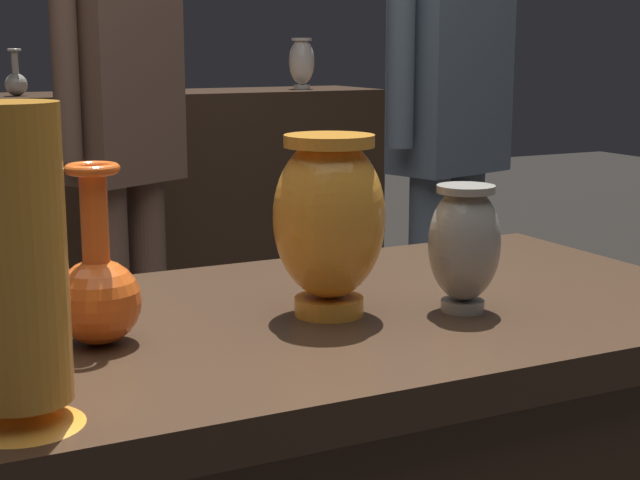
% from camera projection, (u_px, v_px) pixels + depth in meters
% --- Properties ---
extents(back_display_shelf, '(2.60, 0.40, 0.99)m').
position_uv_depth(back_display_shelf, '(23.00, 243.00, 3.31)').
color(back_display_shelf, '#382619').
rests_on(back_display_shelf, ground_plane).
extents(vase_centerpiece, '(0.15, 0.15, 0.24)m').
position_uv_depth(vase_centerpiece, '(329.00, 218.00, 1.28)').
color(vase_centerpiece, orange).
rests_on(vase_centerpiece, display_plinth).
extents(vase_tall_behind, '(0.10, 0.10, 0.22)m').
position_uv_depth(vase_tall_behind, '(98.00, 288.00, 1.17)').
color(vase_tall_behind, '#E55B1E').
rests_on(vase_tall_behind, display_plinth).
extents(vase_left_accent, '(0.10, 0.10, 0.17)m').
position_uv_depth(vase_left_accent, '(464.00, 244.00, 1.31)').
color(vase_left_accent, gray).
rests_on(vase_left_accent, display_plinth).
extents(vase_right_accent, '(0.11, 0.11, 0.31)m').
position_uv_depth(vase_right_accent, '(16.00, 274.00, 0.90)').
color(vase_right_accent, orange).
rests_on(vase_right_accent, display_plinth).
extents(shelf_vase_center, '(0.07, 0.07, 0.15)m').
position_uv_depth(shelf_vase_center, '(16.00, 81.00, 3.16)').
color(shelf_vase_center, gray).
rests_on(shelf_vase_center, back_display_shelf).
extents(shelf_vase_far_right, '(0.10, 0.10, 0.19)m').
position_uv_depth(shelf_vase_far_right, '(302.00, 62.00, 3.63)').
color(shelf_vase_far_right, silver).
rests_on(shelf_vase_far_right, back_display_shelf).
extents(visitor_near_right, '(0.45, 0.26, 1.65)m').
position_uv_depth(visitor_near_right, '(450.00, 114.00, 2.64)').
color(visitor_near_right, slate).
rests_on(visitor_near_right, ground_plane).
extents(visitor_center_back, '(0.42, 0.31, 1.56)m').
position_uv_depth(visitor_center_back, '(124.00, 131.00, 2.75)').
color(visitor_center_back, brown).
rests_on(visitor_center_back, ground_plane).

